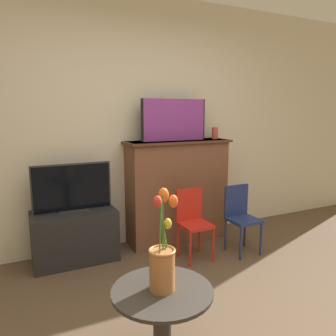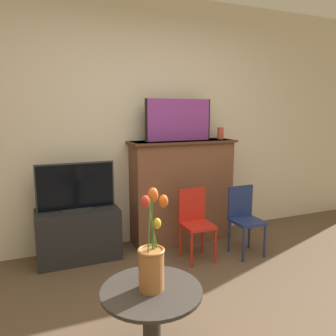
# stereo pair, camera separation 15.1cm
# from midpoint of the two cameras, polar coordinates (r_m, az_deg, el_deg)

# --- Properties ---
(wall_back) EXTENTS (8.00, 0.06, 2.70)m
(wall_back) POSITION_cam_midpoint_polar(r_m,az_deg,el_deg) (3.64, -4.43, 7.88)
(wall_back) COLOR beige
(wall_back) RESTS_ON ground
(fireplace_mantel) EXTENTS (1.20, 0.38, 1.15)m
(fireplace_mantel) POSITION_cam_midpoint_polar(r_m,az_deg,el_deg) (3.73, 3.58, -3.85)
(fireplace_mantel) COLOR brown
(fireplace_mantel) RESTS_ON ground
(painting) EXTENTS (0.77, 0.03, 0.45)m
(painting) POSITION_cam_midpoint_polar(r_m,az_deg,el_deg) (3.61, 3.10, 8.36)
(painting) COLOR black
(painting) RESTS_ON fireplace_mantel
(mantel_candle) EXTENTS (0.07, 0.07, 0.14)m
(mantel_candle) POSITION_cam_midpoint_polar(r_m,az_deg,el_deg) (3.87, 10.24, 5.97)
(mantel_candle) COLOR #CC4C3D
(mantel_candle) RESTS_ON fireplace_mantel
(tv_stand) EXTENTS (0.80, 0.41, 0.51)m
(tv_stand) POSITION_cam_midpoint_polar(r_m,az_deg,el_deg) (3.45, -14.12, -11.13)
(tv_stand) COLOR #232326
(tv_stand) RESTS_ON ground
(tv_monitor) EXTENTS (0.75, 0.12, 0.47)m
(tv_monitor) POSITION_cam_midpoint_polar(r_m,az_deg,el_deg) (3.31, -14.48, -3.27)
(tv_monitor) COLOR #2D2D2D
(tv_monitor) RESTS_ON tv_stand
(chair_red) EXTENTS (0.29, 0.29, 0.71)m
(chair_red) POSITION_cam_midpoint_polar(r_m,az_deg,el_deg) (3.33, 6.06, -8.87)
(chair_red) COLOR red
(chair_red) RESTS_ON ground
(chair_blue) EXTENTS (0.29, 0.29, 0.71)m
(chair_blue) POSITION_cam_midpoint_polar(r_m,az_deg,el_deg) (3.54, 14.35, -8.01)
(chair_blue) COLOR navy
(chair_blue) RESTS_ON ground
(side_table) EXTENTS (0.56, 0.56, 0.51)m
(side_table) POSITION_cam_midpoint_polar(r_m,az_deg,el_deg) (2.01, -0.49, -24.72)
(side_table) COLOR #332D28
(side_table) RESTS_ON ground
(vase_tulips) EXTENTS (0.20, 0.16, 0.56)m
(vase_tulips) POSITION_cam_midpoint_polar(r_m,az_deg,el_deg) (1.84, -0.41, -15.68)
(vase_tulips) COLOR #AD6B38
(vase_tulips) RESTS_ON side_table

